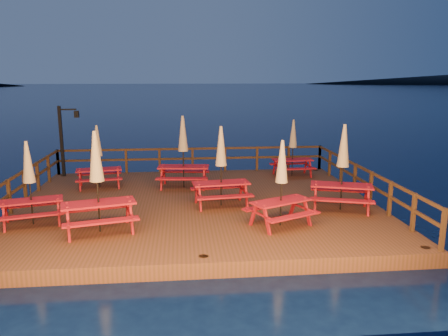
# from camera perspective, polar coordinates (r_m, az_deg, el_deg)

# --- Properties ---
(ground) EXTENTS (500.00, 500.00, 0.00)m
(ground) POSITION_cam_1_polar(r_m,az_deg,el_deg) (15.12, -3.58, -5.91)
(ground) COLOR black
(ground) RESTS_ON ground
(deck) EXTENTS (12.00, 10.00, 0.40)m
(deck) POSITION_cam_1_polar(r_m,az_deg,el_deg) (15.06, -3.59, -5.19)
(deck) COLOR #4C3018
(deck) RESTS_ON ground
(deck_piles) EXTENTS (11.44, 9.44, 1.40)m
(deck_piles) POSITION_cam_1_polar(r_m,az_deg,el_deg) (15.21, -3.56, -6.99)
(deck_piles) COLOR #341F10
(deck_piles) RESTS_ON ground
(railing) EXTENTS (11.80, 9.75, 1.10)m
(railing) POSITION_cam_1_polar(r_m,az_deg,el_deg) (16.54, -3.85, -0.18)
(railing) COLOR #341F10
(railing) RESTS_ON deck
(lamp_post) EXTENTS (0.85, 0.18, 3.00)m
(lamp_post) POSITION_cam_1_polar(r_m,az_deg,el_deg) (19.72, -20.06, 4.13)
(lamp_post) COLOR black
(lamp_post) RESTS_ON deck
(picnic_table_0) EXTENTS (1.75, 1.47, 2.42)m
(picnic_table_0) POSITION_cam_1_polar(r_m,az_deg,el_deg) (18.85, 8.98, 2.73)
(picnic_table_0) COLOR maroon
(picnic_table_0) RESTS_ON deck
(picnic_table_1) EXTENTS (2.18, 2.04, 2.49)m
(picnic_table_1) POSITION_cam_1_polar(r_m,az_deg,el_deg) (12.45, 7.51, -1.81)
(picnic_table_1) COLOR maroon
(picnic_table_1) RESTS_ON deck
(picnic_table_2) EXTENTS (2.03, 1.74, 2.65)m
(picnic_table_2) POSITION_cam_1_polar(r_m,az_deg,el_deg) (14.25, -0.39, 0.39)
(picnic_table_2) COLOR maroon
(picnic_table_2) RESTS_ON deck
(picnic_table_3) EXTENTS (1.89, 1.64, 2.41)m
(picnic_table_3) POSITION_cam_1_polar(r_m,az_deg,el_deg) (17.35, -16.13, 1.59)
(picnic_table_3) COLOR maroon
(picnic_table_3) RESTS_ON deck
(picnic_table_4) EXTENTS (2.02, 1.80, 2.44)m
(picnic_table_4) POSITION_cam_1_polar(r_m,az_deg,el_deg) (13.63, -24.07, -1.67)
(picnic_table_4) COLOR maroon
(picnic_table_4) RESTS_ON deck
(picnic_table_5) EXTENTS (2.09, 1.78, 2.76)m
(picnic_table_5) POSITION_cam_1_polar(r_m,az_deg,el_deg) (16.73, -5.35, 2.27)
(picnic_table_5) COLOR maroon
(picnic_table_5) RESTS_ON deck
(picnic_table_6) EXTENTS (2.31, 2.09, 2.76)m
(picnic_table_6) POSITION_cam_1_polar(r_m,az_deg,el_deg) (14.31, 15.23, 0.25)
(picnic_table_6) COLOR maroon
(picnic_table_6) RESTS_ON deck
(picnic_table_7) EXTENTS (2.31, 2.06, 2.80)m
(picnic_table_7) POSITION_cam_1_polar(r_m,az_deg,el_deg) (12.30, -16.24, -1.58)
(picnic_table_7) COLOR maroon
(picnic_table_7) RESTS_ON deck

